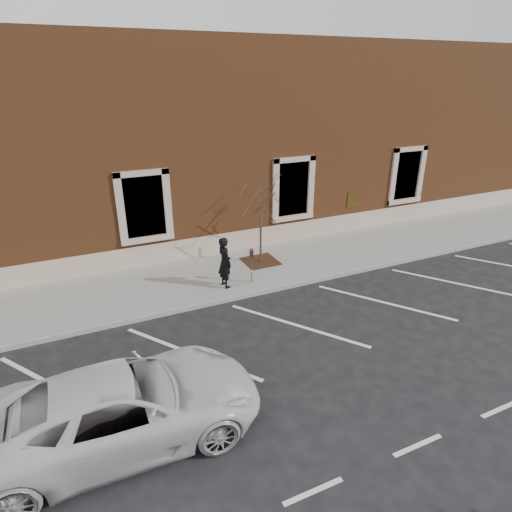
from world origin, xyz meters
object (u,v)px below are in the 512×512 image
man (225,262)px  white_truck (124,407)px  parking_meter (252,259)px  sapling (261,203)px

man → white_truck: 6.51m
parking_meter → sapling: bearing=33.0°
parking_meter → white_truck: bearing=-156.5°
white_truck → parking_meter: bearing=-44.1°
sapling → man: bearing=-145.6°
man → sapling: bearing=-62.5°
parking_meter → man: bearing=152.2°
parking_meter → sapling: size_ratio=0.37×
man → white_truck: man is taller
sapling → parking_meter: bearing=-125.5°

